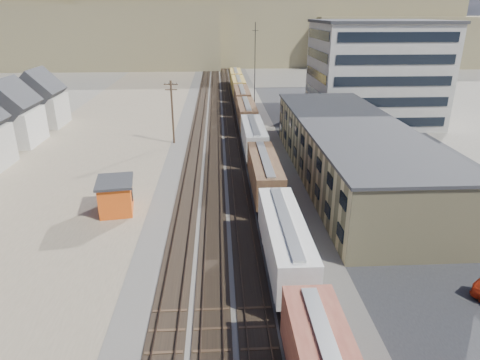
{
  "coord_description": "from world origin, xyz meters",
  "views": [
    {
      "loc": [
        -1.33,
        -24.92,
        19.87
      ],
      "look_at": [
        0.89,
        17.68,
        3.0
      ],
      "focal_mm": 32.0,
      "sensor_mm": 36.0,
      "label": 1
    }
  ],
  "objects_px": {
    "freight_train": "(250,124)",
    "parked_car_blue": "(341,113)",
    "utility_pole_north": "(172,111)",
    "maintenance_shed": "(116,195)"
  },
  "relations": [
    {
      "from": "freight_train",
      "to": "parked_car_blue",
      "type": "height_order",
      "value": "freight_train"
    },
    {
      "from": "maintenance_shed",
      "to": "parked_car_blue",
      "type": "bearing_deg",
      "value": 49.56
    },
    {
      "from": "freight_train",
      "to": "utility_pole_north",
      "type": "relative_size",
      "value": 11.97
    },
    {
      "from": "utility_pole_north",
      "to": "maintenance_shed",
      "type": "relative_size",
      "value": 1.89
    },
    {
      "from": "utility_pole_north",
      "to": "parked_car_blue",
      "type": "height_order",
      "value": "utility_pole_north"
    },
    {
      "from": "utility_pole_north",
      "to": "maintenance_shed",
      "type": "xyz_separation_m",
      "value": [
        -3.75,
        -25.03,
        -3.5
      ]
    },
    {
      "from": "utility_pole_north",
      "to": "parked_car_blue",
      "type": "relative_size",
      "value": 1.81
    },
    {
      "from": "freight_train",
      "to": "maintenance_shed",
      "type": "xyz_separation_m",
      "value": [
        -16.05,
        -25.89,
        -1.0
      ]
    },
    {
      "from": "utility_pole_north",
      "to": "parked_car_blue",
      "type": "xyz_separation_m",
      "value": [
        32.05,
        16.97,
        -4.53
      ]
    },
    {
      "from": "freight_train",
      "to": "parked_car_blue",
      "type": "xyz_separation_m",
      "value": [
        19.75,
        16.11,
        -2.03
      ]
    }
  ]
}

